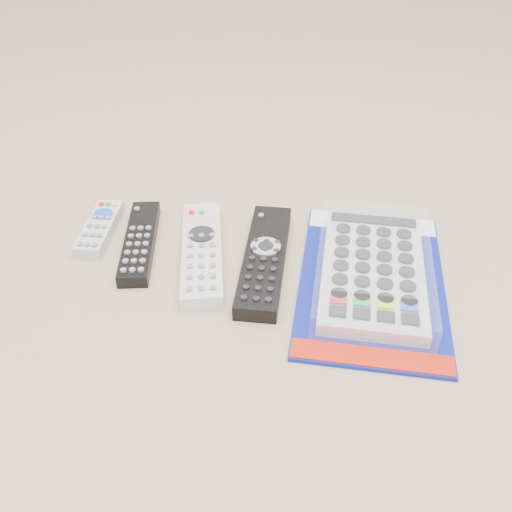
# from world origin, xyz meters

# --- Properties ---
(remote_small_grey) EXTENTS (0.04, 0.14, 0.02)m
(remote_small_grey) POSITION_xyz_m (-0.22, 0.03, 0.01)
(remote_small_grey) COLOR #B6B6B8
(remote_small_grey) RESTS_ON ground
(remote_slim_black) EXTENTS (0.07, 0.20, 0.02)m
(remote_slim_black) POSITION_xyz_m (-0.15, -0.00, 0.01)
(remote_slim_black) COLOR black
(remote_slim_black) RESTS_ON ground
(remote_silver_dvd) EXTENTS (0.10, 0.24, 0.03)m
(remote_silver_dvd) POSITION_xyz_m (-0.05, -0.02, 0.01)
(remote_silver_dvd) COLOR silver
(remote_silver_dvd) RESTS_ON ground
(remote_large_black) EXTENTS (0.06, 0.24, 0.03)m
(remote_large_black) POSITION_xyz_m (0.04, -0.03, 0.01)
(remote_large_black) COLOR black
(remote_large_black) RESTS_ON ground
(jumbo_remote_packaged) EXTENTS (0.22, 0.34, 0.04)m
(jumbo_remote_packaged) POSITION_xyz_m (0.19, -0.04, 0.02)
(jumbo_remote_packaged) COLOR navy
(jumbo_remote_packaged) RESTS_ON ground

